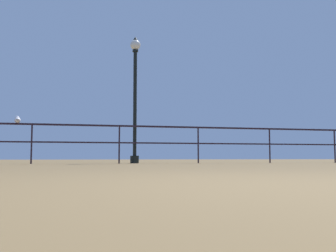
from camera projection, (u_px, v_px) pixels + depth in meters
name	position (u px, v px, depth m)	size (l,w,h in m)	color
ground_plane	(290.00, 186.00, 2.29)	(60.00, 60.00, 0.00)	brown
pier_railing	(119.00, 135.00, 10.80)	(23.47, 0.05, 1.08)	black
lamppost_center	(135.00, 89.00, 11.36)	(0.31, 0.31, 3.79)	black
seagull_on_rail	(17.00, 120.00, 10.19)	(0.20, 0.42, 0.20)	silver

